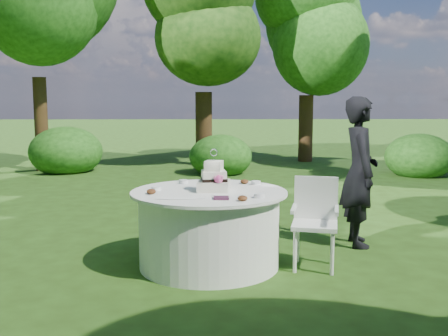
{
  "coord_description": "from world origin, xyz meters",
  "views": [
    {
      "loc": [
        0.03,
        -5.14,
        1.67
      ],
      "look_at": [
        0.15,
        0.0,
        1.0
      ],
      "focal_mm": 42.0,
      "sensor_mm": 36.0,
      "label": 1
    }
  ],
  "objects_px": {
    "napkins": "(221,198)",
    "cake": "(214,179)",
    "chair": "(315,215)",
    "table": "(209,228)",
    "guest": "(359,172)"
  },
  "relations": [
    {
      "from": "napkins",
      "to": "table",
      "type": "bearing_deg",
      "value": 105.02
    },
    {
      "from": "guest",
      "to": "cake",
      "type": "bearing_deg",
      "value": 116.37
    },
    {
      "from": "cake",
      "to": "napkins",
      "type": "bearing_deg",
      "value": -81.66
    },
    {
      "from": "napkins",
      "to": "cake",
      "type": "distance_m",
      "value": 0.45
    },
    {
      "from": "chair",
      "to": "table",
      "type": "bearing_deg",
      "value": 178.67
    },
    {
      "from": "table",
      "to": "chair",
      "type": "relative_size",
      "value": 1.74
    },
    {
      "from": "guest",
      "to": "chair",
      "type": "xyz_separation_m",
      "value": [
        -0.65,
        -0.76,
        -0.34
      ]
    },
    {
      "from": "guest",
      "to": "cake",
      "type": "relative_size",
      "value": 4.03
    },
    {
      "from": "napkins",
      "to": "table",
      "type": "xyz_separation_m",
      "value": [
        -0.11,
        0.42,
        -0.39
      ]
    },
    {
      "from": "napkins",
      "to": "cake",
      "type": "relative_size",
      "value": 0.33
    },
    {
      "from": "napkins",
      "to": "cake",
      "type": "height_order",
      "value": "cake"
    },
    {
      "from": "table",
      "to": "chair",
      "type": "xyz_separation_m",
      "value": [
        1.07,
        -0.02,
        0.13
      ]
    },
    {
      "from": "table",
      "to": "napkins",
      "type": "bearing_deg",
      "value": -74.98
    },
    {
      "from": "table",
      "to": "cake",
      "type": "relative_size",
      "value": 3.68
    },
    {
      "from": "napkins",
      "to": "table",
      "type": "relative_size",
      "value": 0.09
    }
  ]
}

